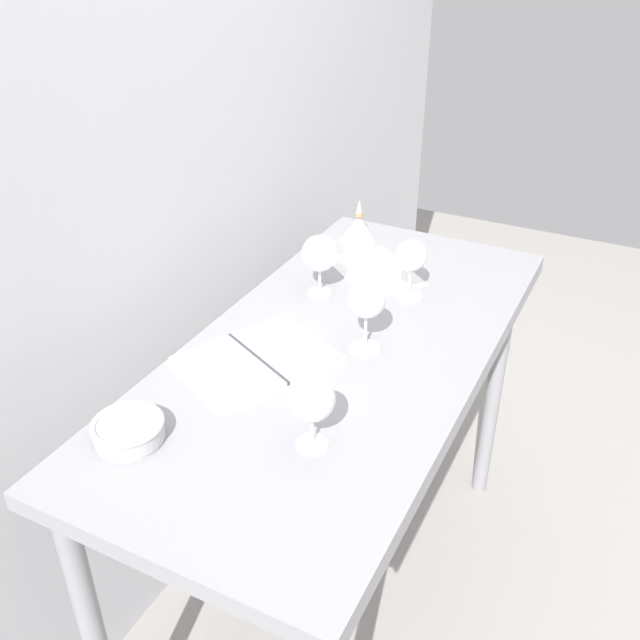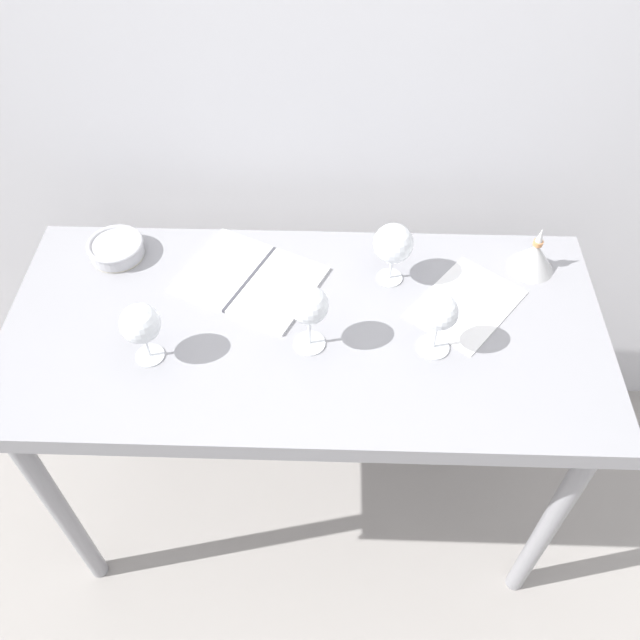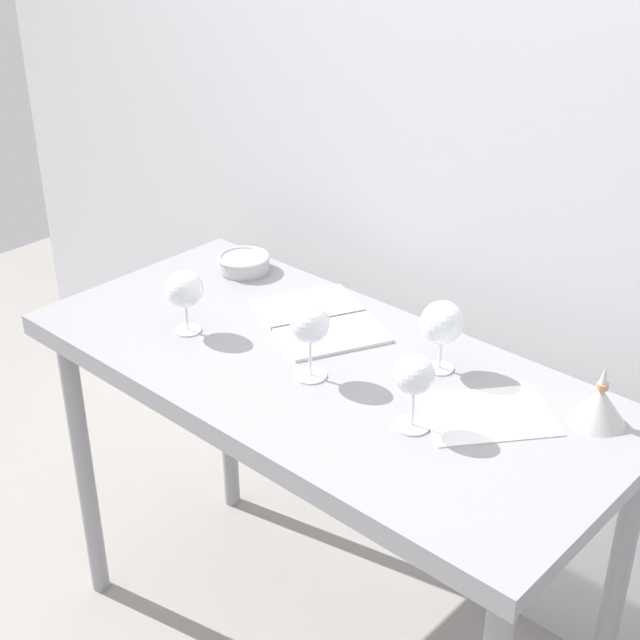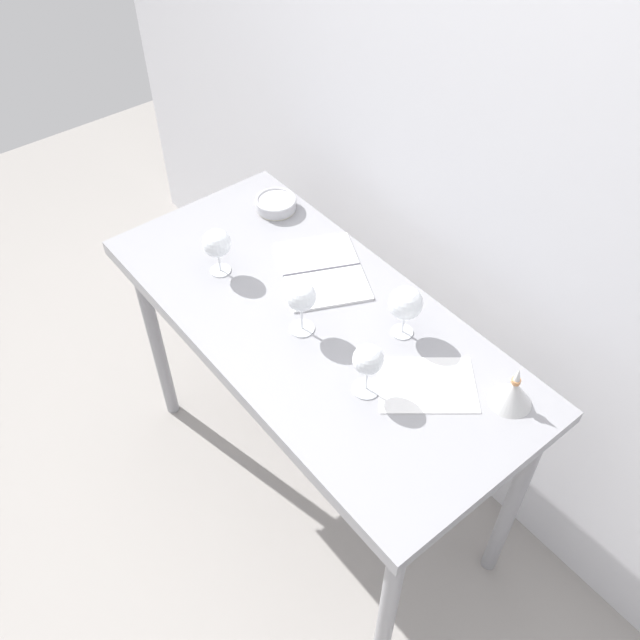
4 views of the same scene
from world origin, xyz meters
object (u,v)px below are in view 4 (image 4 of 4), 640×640
at_px(wine_glass_far_right, 406,304).
at_px(tasting_sheet_upper, 426,385).
at_px(wine_glass_near_left, 217,244).
at_px(tasting_bowl, 276,204).
at_px(wine_glass_near_center, 301,298).
at_px(wine_glass_near_right, 368,361).
at_px(decanter_funnel, 513,392).
at_px(open_notebook, 322,271).

distance_m(wine_glass_far_right, tasting_sheet_upper, 0.23).
relative_size(wine_glass_far_right, tasting_sheet_upper, 0.63).
height_order(wine_glass_near_left, tasting_bowl, wine_glass_near_left).
height_order(wine_glass_near_center, wine_glass_far_right, wine_glass_near_center).
xyz_separation_m(wine_glass_near_left, wine_glass_far_right, (0.54, 0.26, 0.01)).
bearing_deg(wine_glass_near_center, tasting_bowl, 151.15).
distance_m(wine_glass_near_right, decanter_funnel, 0.38).
bearing_deg(open_notebook, tasting_bowl, -167.15).
relative_size(wine_glass_near_center, tasting_bowl, 1.23).
relative_size(tasting_sheet_upper, tasting_bowl, 1.84).
xyz_separation_m(wine_glass_near_center, tasting_sheet_upper, (0.37, 0.13, -0.12)).
distance_m(wine_glass_near_center, wine_glass_near_left, 0.36).
relative_size(wine_glass_near_right, tasting_bowl, 1.14).
bearing_deg(wine_glass_far_right, decanter_funnel, 7.69).
distance_m(wine_glass_far_right, decanter_funnel, 0.36).
distance_m(wine_glass_near_center, wine_glass_far_right, 0.29).
relative_size(wine_glass_near_left, wine_glass_far_right, 0.95).
bearing_deg(decanter_funnel, wine_glass_near_right, -135.06).
relative_size(tasting_sheet_upper, decanter_funnel, 2.01).
distance_m(wine_glass_near_right, tasting_sheet_upper, 0.20).
distance_m(wine_glass_near_center, wine_glass_near_right, 0.28).
bearing_deg(wine_glass_far_right, open_notebook, -177.33).
bearing_deg(tasting_bowl, wine_glass_near_left, -65.60).
xyz_separation_m(wine_glass_near_center, decanter_funnel, (0.54, 0.26, -0.08)).
relative_size(wine_glass_near_left, wine_glass_near_right, 0.97).
height_order(wine_glass_far_right, open_notebook, wine_glass_far_right).
xyz_separation_m(wine_glass_near_left, wine_glass_near_right, (0.63, 0.04, 0.01)).
height_order(wine_glass_near_center, tasting_bowl, wine_glass_near_center).
distance_m(wine_glass_far_right, open_notebook, 0.36).
bearing_deg(wine_glass_far_right, wine_glass_near_right, -67.51).
height_order(wine_glass_near_center, open_notebook, wine_glass_near_center).
bearing_deg(tasting_bowl, wine_glass_near_right, -19.63).
bearing_deg(tasting_bowl, tasting_sheet_upper, -9.38).
distance_m(wine_glass_near_left, open_notebook, 0.33).
relative_size(open_notebook, decanter_funnel, 3.04).
distance_m(tasting_sheet_upper, decanter_funnel, 0.22).
bearing_deg(tasting_sheet_upper, wine_glass_far_right, -165.78).
bearing_deg(open_notebook, wine_glass_near_right, 0.74).
bearing_deg(open_notebook, wine_glass_far_right, 28.20).
height_order(open_notebook, tasting_sheet_upper, open_notebook).
xyz_separation_m(wine_glass_near_left, tasting_sheet_upper, (0.72, 0.18, -0.11)).
bearing_deg(decanter_funnel, tasting_sheet_upper, -143.37).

